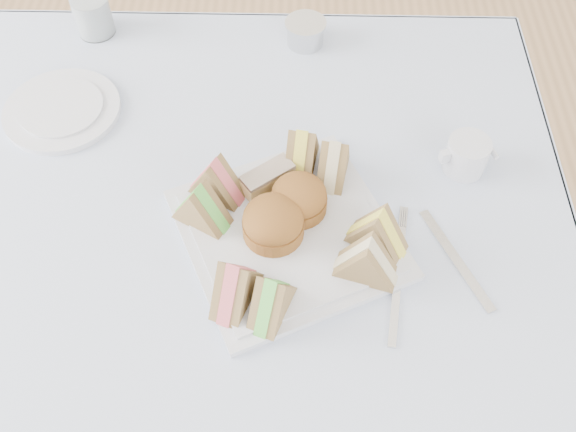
{
  "coord_description": "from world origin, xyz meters",
  "views": [
    {
      "loc": [
        0.11,
        -0.49,
        1.5
      ],
      "look_at": [
        0.1,
        0.01,
        0.8
      ],
      "focal_mm": 40.0,
      "sensor_mm": 36.0,
      "label": 1
    }
  ],
  "objects_px": {
    "water_glass": "(91,9)",
    "table": "(237,352)",
    "creamer_jug": "(466,156)",
    "serving_plate": "(288,234)"
  },
  "relations": [
    {
      "from": "table",
      "to": "water_glass",
      "type": "xyz_separation_m",
      "value": [
        -0.26,
        0.45,
        0.42
      ]
    },
    {
      "from": "serving_plate",
      "to": "water_glass",
      "type": "height_order",
      "value": "water_glass"
    },
    {
      "from": "table",
      "to": "creamer_jug",
      "type": "height_order",
      "value": "creamer_jug"
    },
    {
      "from": "table",
      "to": "creamer_jug",
      "type": "relative_size",
      "value": 14.14
    },
    {
      "from": "table",
      "to": "water_glass",
      "type": "height_order",
      "value": "water_glass"
    },
    {
      "from": "water_glass",
      "to": "creamer_jug",
      "type": "relative_size",
      "value": 1.52
    },
    {
      "from": "table",
      "to": "water_glass",
      "type": "bearing_deg",
      "value": 119.88
    },
    {
      "from": "creamer_jug",
      "to": "water_glass",
      "type": "bearing_deg",
      "value": 135.44
    },
    {
      "from": "water_glass",
      "to": "table",
      "type": "bearing_deg",
      "value": -60.12
    },
    {
      "from": "serving_plate",
      "to": "water_glass",
      "type": "distance_m",
      "value": 0.57
    }
  ]
}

